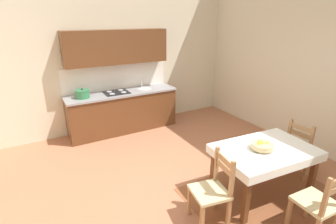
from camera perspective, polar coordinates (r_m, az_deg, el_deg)
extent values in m
cube|color=#AD6B4C|center=(4.11, 4.32, -17.21)|extent=(6.13, 6.31, 0.10)
cube|color=beige|center=(5.91, -11.61, 16.33)|extent=(6.13, 0.12, 4.15)
cube|color=beige|center=(5.41, 31.62, 13.47)|extent=(0.12, 6.31, 4.15)
cube|color=brown|center=(4.16, 20.51, -17.20)|extent=(2.10, 1.60, 0.01)
cube|color=brown|center=(5.88, -9.90, -0.02)|extent=(2.39, 0.60, 0.86)
cube|color=gray|center=(5.73, -10.14, 4.16)|extent=(2.42, 0.63, 0.04)
cube|color=white|center=(5.94, -11.32, 7.59)|extent=(2.39, 0.01, 0.55)
cube|color=brown|center=(5.68, -11.26, 13.94)|extent=(2.20, 0.34, 0.70)
cube|color=black|center=(5.79, -8.75, -4.41)|extent=(2.35, 0.02, 0.09)
cylinder|color=silver|center=(5.93, -5.29, 5.09)|extent=(0.34, 0.34, 0.02)
cylinder|color=silver|center=(6.02, -5.88, 6.44)|extent=(0.02, 0.02, 0.22)
cube|color=black|center=(5.70, -11.32, 4.26)|extent=(0.52, 0.42, 0.01)
cylinder|color=silver|center=(5.57, -12.26, 3.93)|extent=(0.11, 0.11, 0.01)
cylinder|color=silver|center=(5.65, -9.75, 4.33)|extent=(0.11, 0.11, 0.01)
cylinder|color=silver|center=(5.75, -12.88, 4.41)|extent=(0.11, 0.11, 0.01)
cylinder|color=silver|center=(5.83, -10.43, 4.79)|extent=(0.11, 0.11, 0.01)
cylinder|color=#337A4C|center=(5.50, -18.39, 3.74)|extent=(0.28, 0.28, 0.15)
cylinder|color=#337A4C|center=(5.47, -18.49, 4.59)|extent=(0.29, 0.29, 0.02)
sphere|color=black|center=(5.47, -18.51, 4.84)|extent=(0.04, 0.04, 0.04)
cube|color=brown|center=(3.83, 20.74, -7.68)|extent=(1.35, 0.94, 0.02)
cube|color=brown|center=(3.46, 16.96, -17.86)|extent=(0.08, 0.08, 0.73)
cube|color=brown|center=(4.23, 29.30, -12.18)|extent=(0.08, 0.08, 0.73)
cube|color=brown|center=(3.90, 10.04, -12.34)|extent=(0.08, 0.08, 0.73)
cube|color=brown|center=(4.60, 22.30, -8.32)|extent=(0.08, 0.08, 0.73)
cube|color=white|center=(3.82, 20.76, -7.51)|extent=(1.42, 1.01, 0.00)
cube|color=white|center=(3.60, 25.63, -11.20)|extent=(1.34, 0.12, 0.12)
cube|color=white|center=(4.13, 16.36, -5.77)|extent=(1.34, 0.12, 0.12)
cube|color=white|center=(3.45, 12.48, -10.96)|extent=(0.08, 0.89, 0.12)
cube|color=white|center=(4.32, 27.07, -6.11)|extent=(0.08, 0.89, 0.12)
cube|color=#D1BC89|center=(3.60, 29.92, -16.96)|extent=(0.44, 0.44, 0.04)
cube|color=#A3754C|center=(3.68, 25.19, -19.55)|extent=(0.05, 0.05, 0.41)
cube|color=#A3754C|center=(3.93, 28.68, -17.42)|extent=(0.05, 0.05, 0.41)
cube|color=#A3754C|center=(3.38, 30.79, -19.01)|extent=(0.05, 0.05, 0.93)
cube|color=#D1BC89|center=(4.78, 27.77, -7.23)|extent=(0.44, 0.44, 0.04)
cube|color=#A3754C|center=(5.09, 26.67, -8.18)|extent=(0.05, 0.05, 0.41)
cube|color=#A3754C|center=(4.95, 30.20, -9.66)|extent=(0.05, 0.05, 0.41)
cube|color=#A3754C|center=(4.69, 24.85, -6.72)|extent=(0.05, 0.05, 0.93)
cube|color=#A3754C|center=(4.54, 28.61, -8.29)|extent=(0.05, 0.05, 0.93)
cube|color=#A3754C|center=(4.47, 27.46, -3.18)|extent=(0.04, 0.32, 0.07)
cube|color=#A3754C|center=(4.50, 27.24, -4.41)|extent=(0.04, 0.32, 0.07)
cube|color=#D1BC89|center=(3.35, 9.15, -17.07)|extent=(0.49, 0.49, 0.04)
cube|color=#A3754C|center=(3.31, 7.53, -22.67)|extent=(0.05, 0.05, 0.41)
cube|color=#A3754C|center=(3.55, 4.79, -19.01)|extent=(0.05, 0.05, 0.41)
cube|color=#A3754C|center=(3.29, 13.63, -17.51)|extent=(0.05, 0.05, 0.93)
cube|color=#A3754C|center=(3.53, 10.43, -14.28)|extent=(0.05, 0.05, 0.93)
cube|color=#A3754C|center=(3.20, 12.46, -10.36)|extent=(0.08, 0.32, 0.07)
cube|color=#A3754C|center=(3.26, 12.32, -11.96)|extent=(0.08, 0.32, 0.07)
cylinder|color=tan|center=(3.76, 20.03, -7.65)|extent=(0.17, 0.17, 0.02)
cylinder|color=tan|center=(3.74, 20.12, -7.01)|extent=(0.30, 0.30, 0.07)
sphere|color=gold|center=(3.70, 19.51, -7.01)|extent=(0.09, 0.09, 0.09)
sphere|color=gold|center=(3.76, 20.91, -6.81)|extent=(0.08, 0.08, 0.08)
sphere|color=gold|center=(3.75, 19.80, -6.63)|extent=(0.10, 0.10, 0.10)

